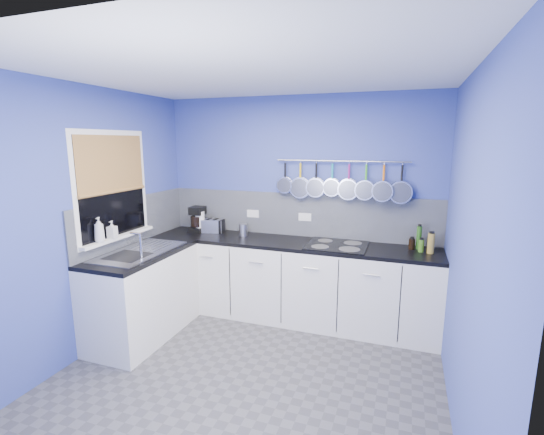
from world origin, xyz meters
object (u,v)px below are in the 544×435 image
Objects in this scene: soap_bottle_a at (99,230)px; toaster at (213,226)px; paper_towel at (200,222)px; coffee_maker at (197,219)px; soap_bottle_b at (112,229)px; hob at (337,245)px; canister at (243,230)px.

toaster is at bearing 68.16° from soap_bottle_a.
toaster is at bearing 14.29° from paper_towel.
coffee_maker reaches higher than toaster.
soap_bottle_b reaches higher than toaster.
paper_towel is 0.41× the size of hob.
coffee_maker is at bearing -174.83° from paper_towel.
paper_towel is (0.36, 1.08, -0.11)m from soap_bottle_b.
soap_bottle_b is 1.14m from paper_towel.
coffee_maker is 0.49× the size of hob.
soap_bottle_a is 1.56m from canister.
coffee_maker is (0.32, 1.24, -0.11)m from soap_bottle_a.
toaster is (0.51, 1.28, -0.19)m from soap_bottle_a.
paper_towel is 0.82× the size of coffee_maker.
coffee_maker is at bearing 73.18° from soap_bottle_b.
canister is at bearing 0.37° from coffee_maker.
soap_bottle_b is at bearing -131.60° from canister.
soap_bottle_a is at bearing -106.30° from paper_towel.
soap_bottle_b is 0.27× the size of hob.
coffee_maker is 1.74m from hob.
canister is at bearing -1.50° from paper_towel.
soap_bottle_b reaches higher than coffee_maker.
canister reaches higher than hob.
coffee_maker is 2.19× the size of canister.
toaster is at bearing 65.26° from soap_bottle_b.
hob is (2.06, 0.98, -0.23)m from soap_bottle_b.
hob is at bearing -4.07° from canister.
soap_bottle_b is 0.69× the size of toaster.
paper_towel reaches higher than hob.
soap_bottle_b is 1.13m from coffee_maker.
soap_bottle_a is 0.38× the size of hob.
soap_bottle_a reaches higher than canister.
paper_towel is 1.81× the size of canister.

